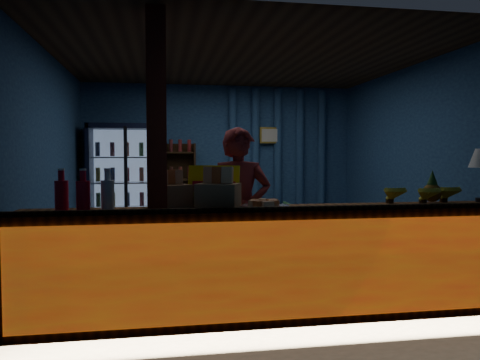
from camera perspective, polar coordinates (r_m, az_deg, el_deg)
The scene contains 18 objects.
ground at distance 6.06m, azimuth 0.32°, elevation -10.36°, with size 4.60×4.60×0.00m, color #515154.
room_walls at distance 5.90m, azimuth 0.32°, elevation 4.64°, with size 4.60×4.60×4.60m.
counter at distance 4.13m, azimuth 4.97°, elevation -9.93°, with size 4.40×0.57×0.99m.
support_post at distance 3.91m, azimuth -10.08°, elevation 1.48°, with size 0.16×0.16×2.60m, color maroon.
beverage_cooler at distance 7.76m, azimuth -13.54°, elevation -0.53°, with size 1.20×0.62×1.90m.
bottle_shelf at distance 7.90m, azimuth -7.29°, elevation -1.43°, with size 0.50×0.28×1.60m.
curtain_folds at distance 8.20m, azimuth 4.63°, elevation 2.29°, with size 1.74×0.14×2.50m.
framed_picture at distance 8.13m, azimuth 3.69°, elevation 5.46°, with size 0.36×0.04×0.28m.
shopkeeper at distance 4.55m, azimuth -0.06°, elevation -4.10°, with size 0.61×0.40×1.68m, color maroon.
green_chair at distance 7.41m, azimuth 3.40°, elevation -5.28°, with size 0.71×0.73×0.67m, color #5EBD66.
side_table at distance 7.48m, azimuth 2.88°, elevation -5.81°, with size 0.67×0.59×0.61m.
yellow_sign at distance 4.06m, azimuth -3.27°, elevation -0.79°, with size 0.46×0.25×0.36m.
soda_bottles at distance 3.95m, azimuth -18.45°, elevation -1.66°, with size 0.46×0.19×0.35m.
snack_box_left at distance 3.91m, azimuth -2.66°, elevation -1.76°, with size 0.41×0.38×0.36m.
snack_box_centre at distance 4.08m, azimuth -8.40°, elevation -1.74°, with size 0.38×0.35×0.33m.
pastry_tray at distance 4.02m, azimuth 3.06°, elevation -3.09°, with size 0.43×0.43×0.07m.
banana_bunches at distance 4.70m, azimuth 21.24°, elevation -1.63°, with size 0.81×0.31×0.18m.
pineapple at distance 4.80m, azimuth 22.38°, elevation -1.10°, with size 0.18×0.18×0.30m.
Camera 1 is at (-1.02, -5.81, 1.40)m, focal length 35.00 mm.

